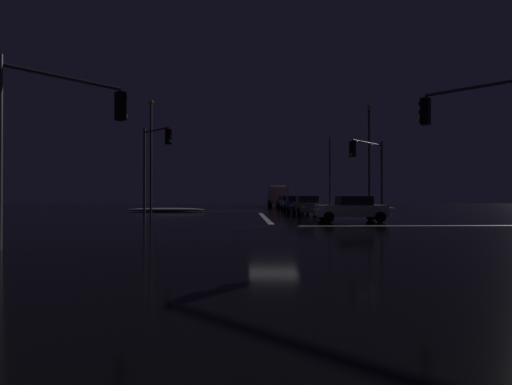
{
  "coord_description": "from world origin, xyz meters",
  "views": [
    {
      "loc": [
        -1.61,
        -21.07,
        1.6
      ],
      "look_at": [
        -0.5,
        12.05,
        1.85
      ],
      "focal_mm": 28.29,
      "sensor_mm": 36.0,
      "label": 1
    }
  ],
  "objects_px": {
    "sedan_white": "(289,203)",
    "box_truck": "(278,195)",
    "sedan_red": "(285,202)",
    "streetlamp_left_near": "(151,149)",
    "streetlamp_right_near": "(369,151)",
    "traffic_signal_nw": "(154,156)",
    "streetlamp_right_far": "(330,167)",
    "traffic_signal_se": "(501,125)",
    "traffic_signal_sw": "(59,122)",
    "sedan_blue": "(296,204)",
    "sedan_gray": "(307,205)",
    "sedan_silver_crossing": "(351,209)",
    "traffic_signal_ne": "(369,163)"
  },
  "relations": [
    {
      "from": "traffic_signal_ne",
      "to": "sedan_red",
      "type": "bearing_deg",
      "value": 98.69
    },
    {
      "from": "streetlamp_right_far",
      "to": "streetlamp_left_near",
      "type": "bearing_deg",
      "value": -140.05
    },
    {
      "from": "traffic_signal_se",
      "to": "streetlamp_left_near",
      "type": "xyz_separation_m",
      "value": [
        -16.94,
        21.44,
        1.6
      ]
    },
    {
      "from": "box_truck",
      "to": "streetlamp_left_near",
      "type": "distance_m",
      "value": 28.33
    },
    {
      "from": "streetlamp_right_near",
      "to": "traffic_signal_nw",
      "type": "bearing_deg",
      "value": -160.82
    },
    {
      "from": "box_truck",
      "to": "streetlamp_right_near",
      "type": "xyz_separation_m",
      "value": [
        5.94,
        -24.78,
        3.83
      ]
    },
    {
      "from": "sedan_white",
      "to": "box_truck",
      "type": "xyz_separation_m",
      "value": [
        -0.04,
        14.19,
        0.91
      ]
    },
    {
      "from": "traffic_signal_ne",
      "to": "streetlamp_right_near",
      "type": "bearing_deg",
      "value": 72.49
    },
    {
      "from": "sedan_gray",
      "to": "sedan_red",
      "type": "distance_m",
      "value": 19.4
    },
    {
      "from": "box_truck",
      "to": "traffic_signal_ne",
      "type": "relative_size",
      "value": 1.46
    },
    {
      "from": "sedan_white",
      "to": "sedan_silver_crossing",
      "type": "relative_size",
      "value": 1.0
    },
    {
      "from": "sedan_white",
      "to": "traffic_signal_sw",
      "type": "bearing_deg",
      "value": -109.28
    },
    {
      "from": "sedan_red",
      "to": "streetlamp_left_near",
      "type": "bearing_deg",
      "value": -128.43
    },
    {
      "from": "sedan_red",
      "to": "streetlamp_left_near",
      "type": "xyz_separation_m",
      "value": [
        -13.44,
        -16.93,
        4.86
      ]
    },
    {
      "from": "sedan_silver_crossing",
      "to": "streetlamp_right_near",
      "type": "bearing_deg",
      "value": 66.93
    },
    {
      "from": "sedan_white",
      "to": "streetlamp_right_near",
      "type": "distance_m",
      "value": 13.01
    },
    {
      "from": "traffic_signal_se",
      "to": "sedan_red",
      "type": "bearing_deg",
      "value": 95.21
    },
    {
      "from": "sedan_blue",
      "to": "sedan_silver_crossing",
      "type": "height_order",
      "value": "same"
    },
    {
      "from": "sedan_white",
      "to": "streetlamp_right_far",
      "type": "relative_size",
      "value": 0.47
    },
    {
      "from": "traffic_signal_sw",
      "to": "traffic_signal_se",
      "type": "distance_m",
      "value": 15.02
    },
    {
      "from": "traffic_signal_se",
      "to": "streetlamp_right_far",
      "type": "xyz_separation_m",
      "value": [
        2.17,
        37.44,
        1.21
      ]
    },
    {
      "from": "sedan_white",
      "to": "sedan_red",
      "type": "height_order",
      "value": "same"
    },
    {
      "from": "sedan_white",
      "to": "traffic_signal_ne",
      "type": "bearing_deg",
      "value": -77.42
    },
    {
      "from": "sedan_blue",
      "to": "traffic_signal_nw",
      "type": "relative_size",
      "value": 0.66
    },
    {
      "from": "sedan_blue",
      "to": "streetlamp_left_near",
      "type": "relative_size",
      "value": 0.44
    },
    {
      "from": "sedan_gray",
      "to": "traffic_signal_nw",
      "type": "xyz_separation_m",
      "value": [
        -11.63,
        -3.63,
        3.65
      ]
    },
    {
      "from": "streetlamp_left_near",
      "to": "streetlamp_right_far",
      "type": "bearing_deg",
      "value": 39.95
    },
    {
      "from": "traffic_signal_nw",
      "to": "box_truck",
      "type": "bearing_deg",
      "value": 69.45
    },
    {
      "from": "traffic_signal_nw",
      "to": "streetlamp_right_near",
      "type": "bearing_deg",
      "value": 19.18
    },
    {
      "from": "sedan_white",
      "to": "box_truck",
      "type": "height_order",
      "value": "box_truck"
    },
    {
      "from": "box_truck",
      "to": "traffic_signal_se",
      "type": "xyz_separation_m",
      "value": [
        3.77,
        -46.21,
        2.35
      ]
    },
    {
      "from": "sedan_red",
      "to": "streetlamp_right_near",
      "type": "height_order",
      "value": "streetlamp_right_near"
    },
    {
      "from": "sedan_gray",
      "to": "sedan_silver_crossing",
      "type": "xyz_separation_m",
      "value": [
        1.44,
        -7.96,
        0.0
      ]
    },
    {
      "from": "streetlamp_left_near",
      "to": "box_truck",
      "type": "bearing_deg",
      "value": 62.02
    },
    {
      "from": "traffic_signal_sw",
      "to": "traffic_signal_nw",
      "type": "bearing_deg",
      "value": 91.19
    },
    {
      "from": "traffic_signal_sw",
      "to": "sedan_silver_crossing",
      "type": "bearing_deg",
      "value": 41.45
    },
    {
      "from": "sedan_gray",
      "to": "sedan_blue",
      "type": "height_order",
      "value": "same"
    },
    {
      "from": "sedan_blue",
      "to": "streetlamp_right_far",
      "type": "xyz_separation_m",
      "value": [
        6.0,
        12.19,
        4.47
      ]
    },
    {
      "from": "streetlamp_left_near",
      "to": "traffic_signal_nw",
      "type": "bearing_deg",
      "value": -75.36
    },
    {
      "from": "streetlamp_right_far",
      "to": "traffic_signal_nw",
      "type": "bearing_deg",
      "value": -128.4
    },
    {
      "from": "traffic_signal_sw",
      "to": "traffic_signal_nw",
      "type": "distance_m",
      "value": 15.6
    },
    {
      "from": "box_truck",
      "to": "traffic_signal_se",
      "type": "height_order",
      "value": "traffic_signal_se"
    },
    {
      "from": "traffic_signal_nw",
      "to": "streetlamp_right_near",
      "type": "xyz_separation_m",
      "value": [
        17.51,
        6.09,
        1.08
      ]
    },
    {
      "from": "sedan_silver_crossing",
      "to": "streetlamp_right_near",
      "type": "distance_m",
      "value": 12.28
    },
    {
      "from": "sedan_red",
      "to": "traffic_signal_nw",
      "type": "relative_size",
      "value": 0.66
    },
    {
      "from": "sedan_gray",
      "to": "sedan_white",
      "type": "height_order",
      "value": "same"
    },
    {
      "from": "traffic_signal_se",
      "to": "streetlamp_right_near",
      "type": "bearing_deg",
      "value": 84.23
    },
    {
      "from": "traffic_signal_ne",
      "to": "box_truck",
      "type": "bearing_deg",
      "value": 97.03
    },
    {
      "from": "traffic_signal_sw",
      "to": "traffic_signal_se",
      "type": "bearing_deg",
      "value": 0.95
    },
    {
      "from": "sedan_white",
      "to": "sedan_red",
      "type": "xyz_separation_m",
      "value": [
        0.23,
        6.35,
        0.0
      ]
    }
  ]
}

